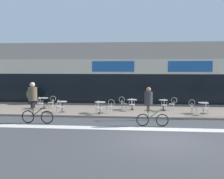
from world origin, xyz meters
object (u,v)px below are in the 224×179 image
(cafe_chair_4_near, at_px, (164,104))
(cyclist_1, at_px, (149,104))
(cafe_chair_0_side, at_px, (52,101))
(bistro_table_1, at_px, (62,105))
(cafe_chair_3_side, at_px, (123,102))
(bistro_table_4, at_px, (163,103))
(cyclist_0, at_px, (34,99))
(cafe_chair_3_near, at_px, (132,104))
(cafe_chair_1_near, at_px, (59,106))
(bistro_table_2, at_px, (100,105))
(bistro_table_5, at_px, (203,106))
(cafe_chair_0_near, at_px, (40,102))
(cafe_chair_2_near, at_px, (99,107))
(cafe_chair_5_near, at_px, (206,107))
(planter_pot, at_px, (31,95))
(bistro_table_0, at_px, (43,101))
(cafe_chair_4_side, at_px, (173,103))
(cafe_chair_5_side, at_px, (193,106))
(bistro_table_3, at_px, (132,102))
(cafe_chair_2_side, at_px, (110,105))

(cafe_chair_4_near, height_order, cyclist_1, cyclist_1)
(cafe_chair_0_side, xyz_separation_m, cafe_chair_4_near, (7.87, -0.61, 0.00))
(bistro_table_1, height_order, cafe_chair_3_side, cafe_chair_3_side)
(bistro_table_4, relative_size, cyclist_0, 0.32)
(bistro_table_1, distance_m, bistro_table_4, 6.85)
(cafe_chair_0_side, relative_size, cafe_chair_3_near, 1.00)
(cafe_chair_1_near, bearing_deg, cafe_chair_3_near, -64.53)
(bistro_table_2, height_order, bistro_table_5, bistro_table_2)
(cafe_chair_4_near, bearing_deg, cafe_chair_3_near, 94.51)
(bistro_table_2, relative_size, bistro_table_5, 1.03)
(cafe_chair_0_near, relative_size, cafe_chair_2_near, 1.00)
(bistro_table_1, relative_size, bistro_table_5, 1.01)
(cafe_chair_0_side, height_order, cafe_chair_3_near, same)
(cafe_chair_5_near, xyz_separation_m, cyclist_0, (-9.82, -2.63, 0.70))
(planter_pot, bearing_deg, bistro_table_5, -13.27)
(bistro_table_4, bearing_deg, cafe_chair_0_near, -175.65)
(cafe_chair_0_side, height_order, cyclist_0, cyclist_0)
(cafe_chair_0_side, height_order, cafe_chair_2_near, same)
(cafe_chair_2_near, bearing_deg, bistro_table_1, 81.78)
(cafe_chair_2_near, xyz_separation_m, cafe_chair_3_side, (1.40, 2.19, 0.00))
(bistro_table_0, relative_size, cafe_chair_4_side, 0.85)
(cafe_chair_5_side, distance_m, cyclist_0, 9.78)
(bistro_table_4, bearing_deg, cafe_chair_0_side, -179.92)
(cafe_chair_0_side, bearing_deg, cyclist_0, 88.16)
(cafe_chair_0_near, bearing_deg, cyclist_1, -121.92)
(cafe_chair_1_near, bearing_deg, bistro_table_4, -64.97)
(cafe_chair_4_side, bearing_deg, bistro_table_2, 25.96)
(cafe_chair_5_side, relative_size, cyclist_0, 0.40)
(cafe_chair_5_near, distance_m, planter_pot, 13.06)
(cafe_chair_5_side, bearing_deg, cafe_chair_3_side, 161.87)
(planter_pot, relative_size, cyclist_1, 0.62)
(bistro_table_5, xyz_separation_m, cafe_chair_4_near, (-2.41, 0.47, 0.01))
(bistro_table_3, relative_size, bistro_table_5, 1.01)
(cafe_chair_1_near, bearing_deg, bistro_table_0, 49.52)
(cafe_chair_3_near, height_order, cafe_chair_4_near, same)
(bistro_table_1, distance_m, cafe_chair_2_side, 3.17)
(cyclist_1, bearing_deg, cafe_chair_0_near, 150.41)
(bistro_table_1, relative_size, cyclist_0, 0.32)
(cafe_chair_2_near, height_order, cyclist_0, cyclist_0)
(bistro_table_0, bearing_deg, cafe_chair_0_near, -89.45)
(cafe_chair_4_near, relative_size, cafe_chair_5_side, 1.00)
(cafe_chair_3_near, bearing_deg, bistro_table_0, 88.60)
(cafe_chair_3_side, bearing_deg, cafe_chair_1_near, -146.63)
(cafe_chair_4_near, distance_m, planter_pot, 10.45)
(cafe_chair_5_near, relative_size, cyclist_0, 0.40)
(cafe_chair_1_near, height_order, cafe_chair_5_near, same)
(cafe_chair_4_near, bearing_deg, planter_pot, 80.96)
(bistro_table_4, relative_size, cafe_chair_3_side, 0.80)
(planter_pot, bearing_deg, cafe_chair_2_near, -34.03)
(bistro_table_4, bearing_deg, cafe_chair_5_side, -31.70)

